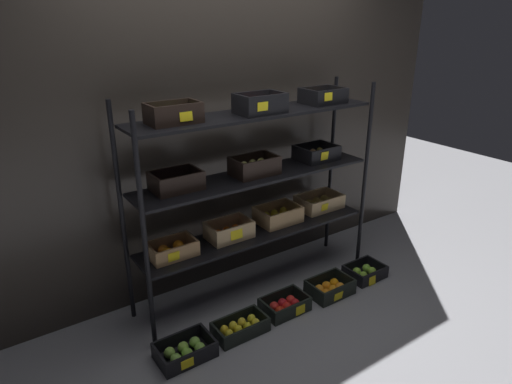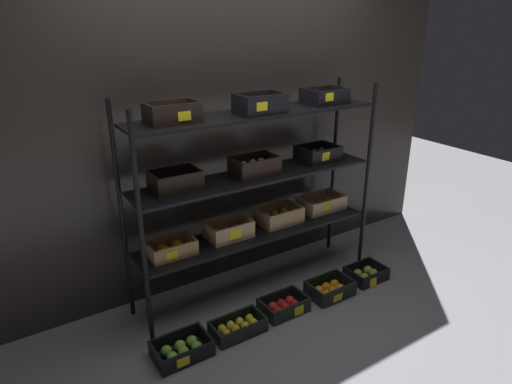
# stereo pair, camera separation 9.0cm
# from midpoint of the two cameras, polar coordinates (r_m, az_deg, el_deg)

# --- Properties ---
(ground_plane) EXTENTS (10.00, 10.00, 0.00)m
(ground_plane) POSITION_cam_midpoint_polar(r_m,az_deg,el_deg) (3.70, -0.71, -11.98)
(ground_plane) COLOR gray
(storefront_wall) EXTENTS (4.29, 0.12, 2.82)m
(storefront_wall) POSITION_cam_midpoint_polar(r_m,az_deg,el_deg) (3.48, -4.55, 10.98)
(storefront_wall) COLOR #2D2823
(storefront_wall) RESTS_ON ground_plane
(display_rack) EXTENTS (2.03, 0.43, 1.57)m
(display_rack) POSITION_cam_midpoint_polar(r_m,az_deg,el_deg) (3.30, -0.57, 1.96)
(display_rack) COLOR black
(display_rack) RESTS_ON ground_plane
(crate_ground_apple_green) EXTENTS (0.36, 0.24, 0.11)m
(crate_ground_apple_green) POSITION_cam_midpoint_polar(r_m,az_deg,el_deg) (3.08, -9.86, -19.28)
(crate_ground_apple_green) COLOR black
(crate_ground_apple_green) RESTS_ON ground_plane
(crate_ground_lemon) EXTENTS (0.37, 0.20, 0.10)m
(crate_ground_lemon) POSITION_cam_midpoint_polar(r_m,az_deg,el_deg) (3.22, -2.84, -16.81)
(crate_ground_lemon) COLOR black
(crate_ground_lemon) RESTS_ON ground_plane
(crate_ground_apple_red) EXTENTS (0.34, 0.23, 0.11)m
(crate_ground_apple_red) POSITION_cam_midpoint_polar(r_m,az_deg,el_deg) (3.43, 2.92, -14.20)
(crate_ground_apple_red) COLOR black
(crate_ground_apple_red) RESTS_ON ground_plane
(crate_ground_orange) EXTENTS (0.34, 0.25, 0.12)m
(crate_ground_orange) POSITION_cam_midpoint_polar(r_m,az_deg,el_deg) (3.64, 8.64, -11.99)
(crate_ground_orange) COLOR black
(crate_ground_orange) RESTS_ON ground_plane
(crate_ground_rightmost_apple_green) EXTENTS (0.31, 0.25, 0.10)m
(crate_ground_rightmost_apple_green) POSITION_cam_midpoint_polar(r_m,az_deg,el_deg) (3.90, 12.99, -9.91)
(crate_ground_rightmost_apple_green) COLOR black
(crate_ground_rightmost_apple_green) RESTS_ON ground_plane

